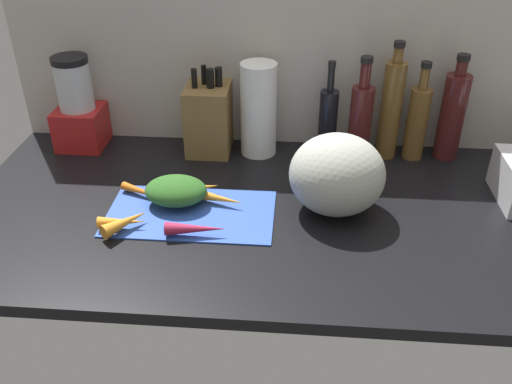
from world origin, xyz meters
The scene contains 20 objects.
ground_plane centered at (0.00, 0.00, -1.50)cm, with size 170.00×80.00×3.00cm, color black.
wall_back centered at (0.00, 38.50, 30.00)cm, with size 170.00×3.00×60.00cm, color #BCB7AD.
cutting_board centered at (-26.09, -4.89, 0.40)cm, with size 41.14×23.33×0.80cm, color #2D51B7.
carrot_0 centered at (-41.11, -12.80, 2.21)cm, with size 2.83×2.83×11.00cm, color orange.
carrot_1 centered at (-29.35, -0.56, 2.22)cm, with size 2.85×2.85×10.89cm, color orange.
carrot_2 centered at (-19.56, -0.69, 2.24)cm, with size 2.87×2.87×13.01cm, color orange.
carrot_3 centered at (-25.97, 3.61, 2.37)cm, with size 3.15×3.15×11.39cm, color orange.
carrot_4 centered at (-38.95, 1.07, 1.91)cm, with size 2.23×2.23×14.45cm, color orange.
carrot_5 centered at (-23.11, -14.39, 2.44)cm, with size 3.27×3.27×14.16cm, color #B2264C.
carrot_6 centered at (-40.02, -13.22, 2.56)cm, with size 3.52×3.52×11.87cm, color orange.
carrot_greens_pile centered at (-30.39, -0.92, 4.12)cm, with size 15.68×12.06×6.63cm, color #2D6023.
winter_squash centered at (9.33, -0.41, 10.06)cm, with size 23.25×21.55×20.11cm, color #B2B7A8.
knife_block centered at (-26.56, 30.06, 10.25)cm, with size 12.60×15.01×25.49cm.
blender_appliance centered at (-65.41, 29.84, 11.88)cm, with size 13.54×13.54×27.64cm.
paper_towel_roll centered at (-11.95, 29.50, 13.61)cm, with size 10.37×10.37×27.22cm, color white.
bottle_0 centered at (7.99, 29.69, 10.64)cm, with size 5.36×5.36×28.30cm.
bottle_1 centered at (16.93, 27.55, 12.19)cm, with size 6.45×6.45×30.51cm.
bottle_2 centered at (25.40, 30.44, 14.76)cm, with size 6.03×6.03×33.93cm.
bottle_3 centered at (33.20, 30.20, 11.43)cm, with size 5.95×5.95×28.65cm.
bottle_4 centered at (42.86, 31.38, 13.07)cm, with size 7.05×7.05×30.54cm.
Camera 1 is at (-0.94, -116.11, 76.39)cm, focal length 38.57 mm.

